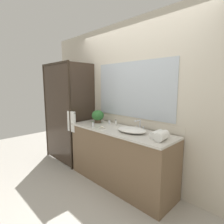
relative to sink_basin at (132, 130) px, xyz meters
The scene contains 13 objects.
ground_plane 0.97m from the sink_basin, behind, with size 8.00×8.00×0.00m, color #B7B2A8.
wall_back_with_mirror 0.57m from the sink_basin, 126.16° to the left, with size 4.40×0.06×2.60m.
vanity_cabinet 0.55m from the sink_basin, behind, with size 1.80×0.58×0.90m.
shower_enclosure 1.54m from the sink_basin, behind, with size 1.20×0.59×2.00m.
sink_basin is the anchor object (origin of this frame).
faucet 0.19m from the sink_basin, 90.00° to the left, with size 0.17×0.16×0.16m.
potted_plant 0.85m from the sink_basin, behind, with size 0.22×0.22×0.23m.
soap_dish 0.49m from the sink_basin, 161.20° to the right, with size 0.10×0.07×0.04m.
amenity_bottle_shampoo 0.49m from the sink_basin, 161.62° to the left, with size 0.03×0.03×0.10m.
amenity_bottle_conditioner 0.67m from the sink_basin, 162.46° to the right, with size 0.03×0.03×0.09m.
amenity_bottle_body_wash 0.62m from the sink_basin, 167.27° to the left, with size 0.03×0.03×0.08m.
rolled_towel_near_edge 0.51m from the sink_basin, ahead, with size 0.11×0.11×0.22m, color white.
rolled_towel_middle 0.40m from the sink_basin, ahead, with size 0.09×0.09×0.23m, color white.
Camera 1 is at (1.84, -1.97, 1.57)m, focal length 28.70 mm.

